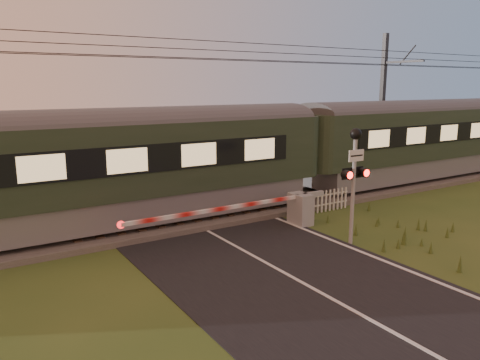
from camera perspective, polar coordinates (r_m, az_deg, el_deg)
ground at (r=11.45m, az=7.76°, el=-12.48°), size 160.00×160.00×0.00m
road at (r=11.29m, az=8.61°, el=-12.80°), size 6.00×140.00×0.03m
track_bed at (r=16.62m, az=-6.75°, el=-4.52°), size 140.00×3.40×0.39m
overhead_wires at (r=16.02m, az=-7.24°, el=15.33°), size 120.00×0.62×0.62m
train at (r=18.97m, az=7.50°, el=3.72°), size 38.90×2.68×3.62m
boom_gate at (r=15.67m, az=6.31°, el=-3.48°), size 7.24×0.82×1.08m
crossing_signal at (r=13.86m, az=13.77°, el=1.74°), size 0.87×0.36×3.44m
picket_fence at (r=17.47m, az=9.70°, el=-2.64°), size 2.79×0.07×0.82m
catenary_mast at (r=25.45m, az=17.05°, el=8.98°), size 0.23×2.46×7.18m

